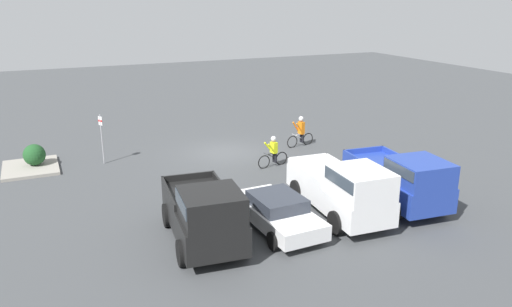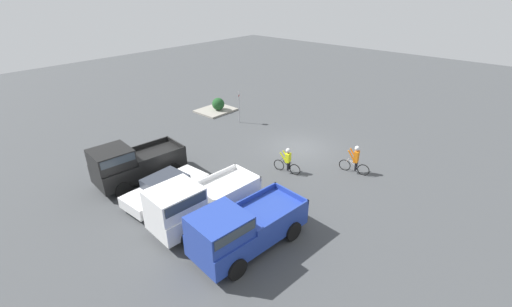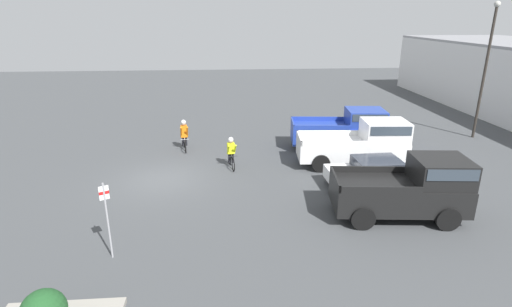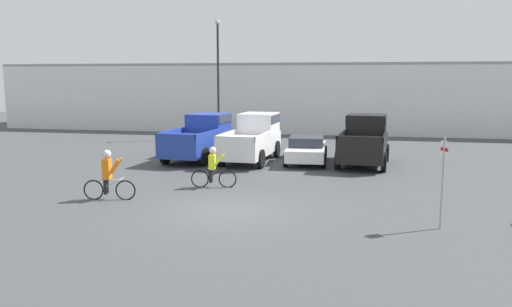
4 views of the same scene
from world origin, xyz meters
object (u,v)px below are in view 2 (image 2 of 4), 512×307
Objects in this scene: cyclist_0 at (287,160)px; pickup_truck_1 at (196,202)px; shrub at (218,104)px; pickup_truck_0 at (241,228)px; fire_lane_sign at (239,104)px; sedan_0 at (166,188)px; cyclist_1 at (355,159)px; pickup_truck_2 at (132,163)px.

pickup_truck_1 is at bearing 87.92° from cyclist_0.
pickup_truck_1 is at bearing 133.46° from shrub.
fire_lane_sign reaches higher than pickup_truck_0.
cyclist_0 is 8.77m from fire_lane_sign.
sedan_0 is 2.53× the size of cyclist_0.
sedan_0 is (5.55, -0.19, -0.51)m from pickup_truck_0.
cyclist_1 is at bearing 171.61° from shrub.
pickup_truck_1 is 3.03× the size of cyclist_1.
sedan_0 is 7.12m from cyclist_0.
cyclist_1 is 14.20m from shrub.
cyclist_0 is (-5.85, -6.65, -0.40)m from pickup_truck_2.
fire_lane_sign is (7.54, -10.66, 0.34)m from pickup_truck_1.
shrub is (8.01, -11.14, 0.01)m from sedan_0.
cyclist_0 is 11.97m from shrub.
fire_lane_sign is at bearing -54.75° from pickup_truck_1.
sedan_0 is at bearing -4.81° from pickup_truck_1.
pickup_truck_1 is 13.06m from fire_lane_sign.
pickup_truck_1 is 3.14× the size of cyclist_0.
pickup_truck_0 is 3.05× the size of cyclist_0.
cyclist_0 is 0.68× the size of fire_lane_sign.
cyclist_1 is (-6.04, -9.07, 0.24)m from sedan_0.
fire_lane_sign reaches higher than pickup_truck_2.
sedan_0 is (2.76, -0.23, -0.54)m from pickup_truck_1.
cyclist_1 is 1.71× the size of shrub.
pickup_truck_1 reaches higher than cyclist_1.
pickup_truck_0 reaches higher than sedan_0.
sedan_0 is 10.89m from cyclist_1.
cyclist_1 is at bearing -133.77° from pickup_truck_2.
fire_lane_sign is (4.77, -10.43, 0.88)m from sedan_0.
pickup_truck_2 reaches higher than cyclist_1.
cyclist_0 is (2.55, -6.64, -0.37)m from pickup_truck_0.
pickup_truck_0 is at bearing 140.13° from shrub.
shrub is (14.05, -2.07, -0.23)m from cyclist_1.
cyclist_0 is at bearing -92.08° from pickup_truck_1.
pickup_truck_2 is 2.77× the size of cyclist_1.
sedan_0 is at bearing 114.58° from fire_lane_sign.
cyclist_0 is at bearing -114.98° from sedan_0.
pickup_truck_1 is 1.24× the size of sedan_0.
sedan_0 is 4.16× the size of shrub.
cyclist_1 reaches higher than shrub.
pickup_truck_2 is at bearing 100.28° from fire_lane_sign.
pickup_truck_2 is at bearing 46.23° from cyclist_1.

